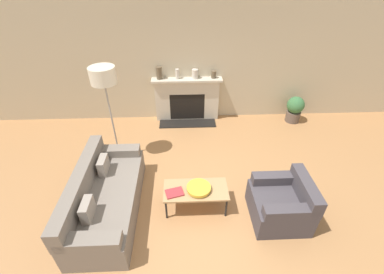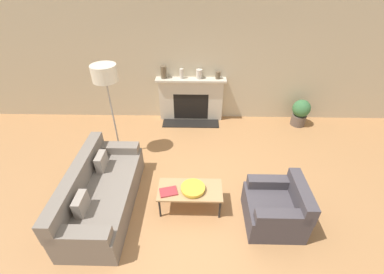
{
  "view_description": "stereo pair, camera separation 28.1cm",
  "coord_description": "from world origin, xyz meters",
  "px_view_note": "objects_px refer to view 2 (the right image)",
  "views": [
    {
      "loc": [
        -0.33,
        -2.83,
        3.48
      ],
      "look_at": [
        -0.15,
        1.47,
        0.45
      ],
      "focal_mm": 24.0,
      "sensor_mm": 36.0,
      "label": 1
    },
    {
      "loc": [
        -0.05,
        -2.83,
        3.48
      ],
      "look_at": [
        -0.15,
        1.47,
        0.45
      ],
      "focal_mm": 24.0,
      "sensor_mm": 36.0,
      "label": 2
    }
  ],
  "objects_px": {
    "coffee_table": "(190,191)",
    "mantel_vase_center_left": "(182,74)",
    "mantel_vase_right": "(218,75)",
    "mantel_vase_left": "(164,72)",
    "armchair_near": "(276,208)",
    "book": "(168,192)",
    "fireplace": "(191,100)",
    "mantel_vase_center_right": "(199,74)",
    "bowl": "(193,188)",
    "floor_lamp": "(106,81)",
    "potted_plant": "(300,112)",
    "couch": "(101,193)"
  },
  "relations": [
    {
      "from": "mantel_vase_right",
      "to": "mantel_vase_left",
      "type": "bearing_deg",
      "value": 180.0
    },
    {
      "from": "armchair_near",
      "to": "potted_plant",
      "type": "height_order",
      "value": "armchair_near"
    },
    {
      "from": "couch",
      "to": "bowl",
      "type": "relative_size",
      "value": 5.33
    },
    {
      "from": "book",
      "to": "mantel_vase_center_right",
      "type": "height_order",
      "value": "mantel_vase_center_right"
    },
    {
      "from": "mantel_vase_center_left",
      "to": "bowl",
      "type": "bearing_deg",
      "value": -83.65
    },
    {
      "from": "coffee_table",
      "to": "mantel_vase_center_right",
      "type": "distance_m",
      "value": 3.05
    },
    {
      "from": "fireplace",
      "to": "mantel_vase_left",
      "type": "relative_size",
      "value": 5.81
    },
    {
      "from": "floor_lamp",
      "to": "potted_plant",
      "type": "height_order",
      "value": "floor_lamp"
    },
    {
      "from": "fireplace",
      "to": "mantel_vase_center_right",
      "type": "xyz_separation_m",
      "value": [
        0.19,
        0.01,
        0.67
      ]
    },
    {
      "from": "couch",
      "to": "mantel_vase_left",
      "type": "xyz_separation_m",
      "value": [
        0.75,
        2.95,
        0.94
      ]
    },
    {
      "from": "coffee_table",
      "to": "mantel_vase_center_left",
      "type": "bearing_deg",
      "value": 95.49
    },
    {
      "from": "coffee_table",
      "to": "book",
      "type": "relative_size",
      "value": 3.29
    },
    {
      "from": "coffee_table",
      "to": "mantel_vase_center_left",
      "type": "relative_size",
      "value": 4.47
    },
    {
      "from": "armchair_near",
      "to": "floor_lamp",
      "type": "height_order",
      "value": "floor_lamp"
    },
    {
      "from": "floor_lamp",
      "to": "armchair_near",
      "type": "bearing_deg",
      "value": -30.16
    },
    {
      "from": "armchair_near",
      "to": "book",
      "type": "distance_m",
      "value": 1.7
    },
    {
      "from": "book",
      "to": "mantel_vase_center_left",
      "type": "relative_size",
      "value": 1.36
    },
    {
      "from": "couch",
      "to": "book",
      "type": "height_order",
      "value": "couch"
    },
    {
      "from": "book",
      "to": "potted_plant",
      "type": "height_order",
      "value": "potted_plant"
    },
    {
      "from": "bowl",
      "to": "mantel_vase_center_right",
      "type": "distance_m",
      "value": 3.04
    },
    {
      "from": "floor_lamp",
      "to": "mantel_vase_right",
      "type": "height_order",
      "value": "floor_lamp"
    },
    {
      "from": "couch",
      "to": "coffee_table",
      "type": "relative_size",
      "value": 2.0
    },
    {
      "from": "armchair_near",
      "to": "mantel_vase_center_right",
      "type": "bearing_deg",
      "value": -159.2
    },
    {
      "from": "mantel_vase_center_left",
      "to": "mantel_vase_left",
      "type": "bearing_deg",
      "value": 180.0
    },
    {
      "from": "mantel_vase_left",
      "to": "couch",
      "type": "bearing_deg",
      "value": -104.35
    },
    {
      "from": "armchair_near",
      "to": "book",
      "type": "xyz_separation_m",
      "value": [
        -1.69,
        0.18,
        0.13
      ]
    },
    {
      "from": "bowl",
      "to": "book",
      "type": "distance_m",
      "value": 0.39
    },
    {
      "from": "coffee_table",
      "to": "mantel_vase_right",
      "type": "bearing_deg",
      "value": 78.77
    },
    {
      "from": "couch",
      "to": "coffee_table",
      "type": "distance_m",
      "value": 1.46
    },
    {
      "from": "mantel_vase_left",
      "to": "mantel_vase_center_left",
      "type": "bearing_deg",
      "value": 0.0
    },
    {
      "from": "potted_plant",
      "to": "mantel_vase_right",
      "type": "bearing_deg",
      "value": 172.88
    },
    {
      "from": "armchair_near",
      "to": "floor_lamp",
      "type": "relative_size",
      "value": 0.44
    },
    {
      "from": "mantel_vase_center_left",
      "to": "floor_lamp",
      "type": "bearing_deg",
      "value": -130.18
    },
    {
      "from": "fireplace",
      "to": "coffee_table",
      "type": "distance_m",
      "value": 2.92
    },
    {
      "from": "armchair_near",
      "to": "mantel_vase_right",
      "type": "xyz_separation_m",
      "value": [
        -0.76,
        3.18,
        0.89
      ]
    },
    {
      "from": "bowl",
      "to": "couch",
      "type": "bearing_deg",
      "value": -179.9
    },
    {
      "from": "armchair_near",
      "to": "mantel_vase_center_right",
      "type": "xyz_separation_m",
      "value": [
        -1.21,
        3.18,
        0.91
      ]
    },
    {
      "from": "coffee_table",
      "to": "mantel_vase_right",
      "type": "relative_size",
      "value": 6.05
    },
    {
      "from": "floor_lamp",
      "to": "potted_plant",
      "type": "relative_size",
      "value": 2.9
    },
    {
      "from": "floor_lamp",
      "to": "potted_plant",
      "type": "xyz_separation_m",
      "value": [
        4.19,
        1.24,
        -1.3
      ]
    },
    {
      "from": "coffee_table",
      "to": "potted_plant",
      "type": "height_order",
      "value": "potted_plant"
    },
    {
      "from": "fireplace",
      "to": "bowl",
      "type": "bearing_deg",
      "value": -87.94
    },
    {
      "from": "bowl",
      "to": "mantel_vase_right",
      "type": "xyz_separation_m",
      "value": [
        0.54,
        2.95,
        0.73
      ]
    },
    {
      "from": "couch",
      "to": "mantel_vase_left",
      "type": "distance_m",
      "value": 3.19
    },
    {
      "from": "fireplace",
      "to": "bowl",
      "type": "distance_m",
      "value": 2.94
    },
    {
      "from": "mantel_vase_center_left",
      "to": "potted_plant",
      "type": "xyz_separation_m",
      "value": [
        2.92,
        -0.26,
        -0.85
      ]
    },
    {
      "from": "bowl",
      "to": "mantel_vase_left",
      "type": "bearing_deg",
      "value": 104.33
    },
    {
      "from": "armchair_near",
      "to": "bowl",
      "type": "distance_m",
      "value": 1.33
    },
    {
      "from": "mantel_vase_center_left",
      "to": "mantel_vase_right",
      "type": "height_order",
      "value": "mantel_vase_center_left"
    },
    {
      "from": "armchair_near",
      "to": "mantel_vase_center_right",
      "type": "height_order",
      "value": "mantel_vase_center_right"
    }
  ]
}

